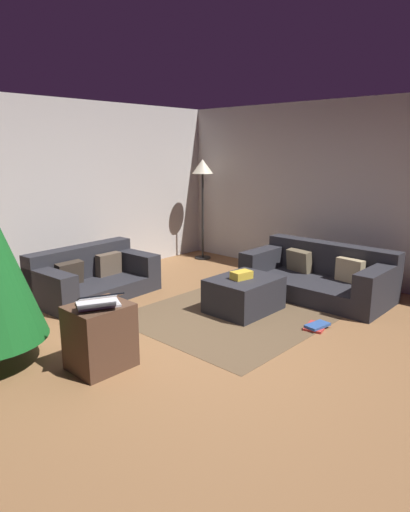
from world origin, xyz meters
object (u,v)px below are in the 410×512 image
tv_remote (244,273)px  book_stack (316,326)px  side_table (100,336)px  laptop (99,301)px  ottoman (244,294)px  couch_right (320,276)px  gift_box (241,275)px  corner_lamp (203,174)px  couch_left (91,277)px

tv_remote → book_stack: (-0.05, -1.05, -0.39)m
side_table → laptop: bearing=-114.9°
laptop → ottoman: bearing=0.4°
couch_right → ottoman: 1.23m
tv_remote → gift_box: bearing=-154.7°
couch_right → book_stack: 1.24m
book_stack → corner_lamp: corner_lamp is taller
couch_left → side_table: couch_left is taller
couch_left → laptop: 2.21m
laptop → couch_right: bearing=-6.2°
couch_right → ottoman: (-1.18, 0.36, -0.05)m
laptop → book_stack: size_ratio=1.49×
couch_left → book_stack: bearing=106.7°
gift_box → side_table: 1.97m
ottoman → laptop: 2.08m
couch_right → side_table: size_ratio=3.20×
ottoman → tv_remote: size_ratio=5.17×
tv_remote → corner_lamp: corner_lamp is taller
couch_left → laptop: laptop is taller
ottoman → laptop: laptop is taller
gift_box → side_table: size_ratio=0.41×
side_table → corner_lamp: size_ratio=0.34×
tv_remote → corner_lamp: bearing=50.6°
book_stack → corner_lamp: size_ratio=0.19×
corner_lamp → laptop: bearing=-148.7°
laptop → tv_remote: bearing=3.6°
couch_left → book_stack: size_ratio=4.88×
side_table → couch_left: bearing=59.1°
couch_left → corner_lamp: 2.82m
tv_remote → laptop: size_ratio=0.32×
couch_left → book_stack: couch_left is taller
couch_right → book_stack: couch_right is taller
couch_right → couch_left: bearing=42.6°
couch_left → side_table: (-1.09, -1.82, 0.04)m
couch_left → tv_remote: (1.07, -1.74, 0.17)m
side_table → book_stack: (2.11, -0.97, -0.27)m
couch_right → ottoman: couch_right is taller
laptop → book_stack: bearing=-23.2°
book_stack → couch_right: bearing=27.7°
book_stack → laptop: bearing=156.8°
couch_left → couch_right: 3.06m
ottoman → side_table: side_table is taller
couch_right → corner_lamp: bearing=-10.1°
tv_remote → ottoman: bearing=-145.8°
tv_remote → side_table: bearing=177.7°
laptop → side_table: bearing=65.1°
tv_remote → book_stack: size_ratio=0.48×
side_table → laptop: 0.35m
book_stack → couch_left: bearing=110.2°
tv_remote → laptop: 2.20m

